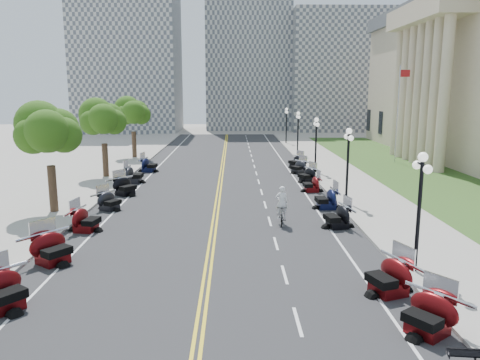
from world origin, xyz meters
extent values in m
plane|color=gray|center=(0.00, 0.00, 0.00)|extent=(160.00, 160.00, 0.00)
cube|color=#333335|center=(0.00, 10.00, 0.00)|extent=(16.00, 90.00, 0.01)
cube|color=yellow|center=(-0.12, 10.00, 0.01)|extent=(0.12, 90.00, 0.00)
cube|color=yellow|center=(0.12, 10.00, 0.01)|extent=(0.12, 90.00, 0.00)
cube|color=white|center=(6.40, 10.00, 0.01)|extent=(0.12, 90.00, 0.00)
cube|color=white|center=(-6.40, 10.00, 0.01)|extent=(0.12, 90.00, 0.00)
cube|color=white|center=(3.20, -12.00, 0.01)|extent=(0.12, 2.00, 0.00)
cube|color=white|center=(3.20, -8.00, 0.01)|extent=(0.12, 2.00, 0.00)
cube|color=white|center=(3.20, -4.00, 0.01)|extent=(0.12, 2.00, 0.00)
cube|color=white|center=(3.20, 0.00, 0.01)|extent=(0.12, 2.00, 0.00)
cube|color=white|center=(3.20, 4.00, 0.01)|extent=(0.12, 2.00, 0.00)
cube|color=white|center=(3.20, 8.00, 0.01)|extent=(0.12, 2.00, 0.00)
cube|color=white|center=(3.20, 12.00, 0.01)|extent=(0.12, 2.00, 0.00)
cube|color=white|center=(3.20, 16.00, 0.01)|extent=(0.12, 2.00, 0.00)
cube|color=white|center=(3.20, 20.00, 0.01)|extent=(0.12, 2.00, 0.00)
cube|color=white|center=(3.20, 24.00, 0.01)|extent=(0.12, 2.00, 0.00)
cube|color=white|center=(3.20, 28.00, 0.01)|extent=(0.12, 2.00, 0.00)
cube|color=white|center=(3.20, 32.00, 0.01)|extent=(0.12, 2.00, 0.00)
cube|color=white|center=(3.20, 36.00, 0.01)|extent=(0.12, 2.00, 0.00)
cube|color=white|center=(3.20, 40.00, 0.01)|extent=(0.12, 2.00, 0.00)
cube|color=white|center=(3.20, 44.00, 0.01)|extent=(0.12, 2.00, 0.00)
cube|color=white|center=(3.20, 48.00, 0.01)|extent=(0.12, 2.00, 0.00)
cube|color=white|center=(3.20, 52.00, 0.01)|extent=(0.12, 2.00, 0.00)
cube|color=#9E9991|center=(10.50, 10.00, 0.07)|extent=(5.00, 90.00, 0.15)
cube|color=#9E9991|center=(-10.50, 10.00, 0.07)|extent=(5.00, 90.00, 0.15)
cube|color=#356023|center=(17.50, 18.00, 0.05)|extent=(9.00, 60.00, 0.10)
cube|color=gray|center=(-18.00, 62.00, 13.00)|extent=(18.00, 14.00, 26.00)
cube|color=gray|center=(4.00, 68.00, 15.00)|extent=(16.00, 12.00, 30.00)
cube|color=gray|center=(22.00, 65.00, 11.00)|extent=(20.00, 14.00, 22.00)
imported|color=#A51414|center=(3.82, -0.61, 0.58)|extent=(0.69, 1.96, 1.15)
imported|color=silver|center=(3.82, -0.61, 2.09)|extent=(0.69, 0.45, 1.88)
camera|label=1|loc=(1.09, -26.21, 7.49)|focal=35.00mm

